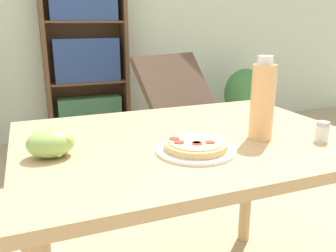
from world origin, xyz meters
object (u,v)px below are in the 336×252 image
pizza_on_plate (196,147)px  lounge_chair_far (191,129)px  drink_bottle (262,101)px  potted_plant_floor (244,97)px  bookshelf (86,58)px  salt_shaker (322,132)px  grape_bunch (51,143)px

pizza_on_plate → lounge_chair_far: lounge_chair_far is taller
drink_bottle → potted_plant_floor: (1.41, 2.20, -0.52)m
bookshelf → potted_plant_floor: 1.68m
salt_shaker → potted_plant_floor: salt_shaker is taller
lounge_chair_far → pizza_on_plate: bearing=-135.4°
lounge_chair_far → bookshelf: size_ratio=0.55×
potted_plant_floor → bookshelf: bearing=168.1°
grape_bunch → bookshelf: size_ratio=0.08×
pizza_on_plate → drink_bottle: drink_bottle is taller
pizza_on_plate → grape_bunch: grape_bunch is taller
drink_bottle → bookshelf: (-0.18, 2.53, -0.08)m
grape_bunch → salt_shaker: 0.86m
pizza_on_plate → salt_shaker: size_ratio=3.57×
pizza_on_plate → lounge_chair_far: (0.76, 1.64, -0.49)m
drink_bottle → potted_plant_floor: size_ratio=0.41×
salt_shaker → bookshelf: 2.66m
grape_bunch → drink_bottle: (0.67, -0.08, 0.09)m
salt_shaker → lounge_chair_far: (0.33, 1.71, -0.51)m
lounge_chair_far → grape_bunch: bearing=-148.2°
bookshelf → salt_shaker: bearing=-82.4°
potted_plant_floor → drink_bottle: bearing=-122.6°
drink_bottle → bookshelf: bookshelf is taller
salt_shaker → potted_plant_floor: (1.24, 2.30, -0.43)m
grape_bunch → salt_shaker: size_ratio=2.02×
drink_bottle → salt_shaker: (0.17, -0.10, -0.10)m
pizza_on_plate → bookshelf: 2.57m
grape_bunch → drink_bottle: drink_bottle is taller
potted_plant_floor → lounge_chair_far: bearing=-146.8°
pizza_on_plate → salt_shaker: salt_shaker is taller
grape_bunch → potted_plant_floor: size_ratio=0.21×
pizza_on_plate → salt_shaker: bearing=-9.0°
potted_plant_floor → grape_bunch: bearing=-134.5°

